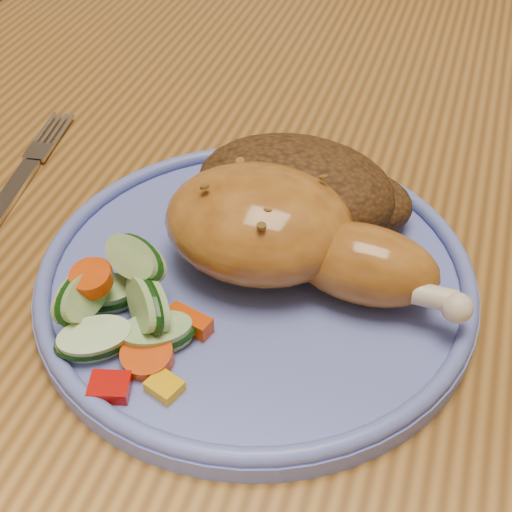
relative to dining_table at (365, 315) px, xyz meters
name	(u,v)px	position (x,y,z in m)	size (l,w,h in m)	color
dining_table	(365,315)	(0.00, 0.00, 0.00)	(0.90, 1.40, 0.75)	#916027
chair_far	(435,105)	(0.00, 0.63, -0.17)	(0.42, 0.42, 0.91)	#4C2D16
plate	(256,281)	(-0.06, -0.08, 0.09)	(0.27, 0.27, 0.01)	#5A68BE
plate_rim	(256,268)	(-0.06, -0.08, 0.10)	(0.26, 0.26, 0.01)	#5A68BE
chicken_leg	(284,233)	(-0.05, -0.07, 0.12)	(0.19, 0.10, 0.06)	#AF6A24
rice_pilaf	(299,191)	(-0.05, -0.02, 0.12)	(0.14, 0.09, 0.06)	#472A11
vegetable_pile	(121,307)	(-0.12, -0.14, 0.11)	(0.10, 0.11, 0.05)	#A50A05
fork	(14,187)	(-0.26, -0.04, 0.09)	(0.04, 0.16, 0.00)	silver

